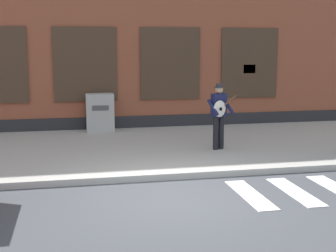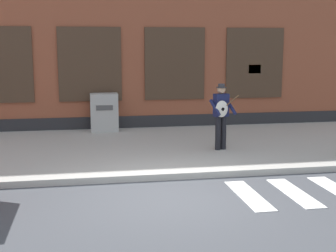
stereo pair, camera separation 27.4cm
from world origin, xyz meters
TOP-DOWN VIEW (x-y plane):
  - ground_plane at (0.00, 0.00)m, footprint 160.00×160.00m
  - sidewalk at (0.00, 4.11)m, footprint 28.00×5.94m
  - building_backdrop at (-0.00, 9.08)m, footprint 28.00×4.06m
  - busker at (1.95, 3.28)m, footprint 0.77×0.63m
  - utility_box at (-1.00, 6.63)m, footprint 0.89×0.57m

SIDE VIEW (x-z plane):
  - ground_plane at x=0.00m, z-range 0.00..0.00m
  - sidewalk at x=0.00m, z-range 0.00..0.15m
  - utility_box at x=-1.00m, z-range 0.15..1.38m
  - busker at x=1.95m, z-range 0.27..2.04m
  - building_backdrop at x=0.00m, z-range -0.01..8.81m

